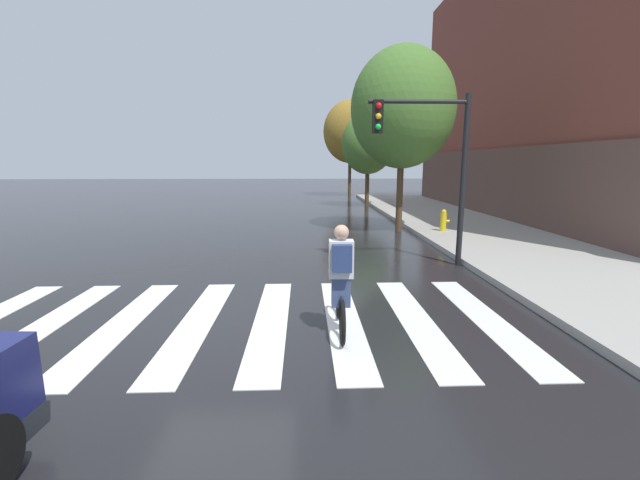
# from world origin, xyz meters

# --- Properties ---
(ground_plane) EXTENTS (120.00, 120.00, 0.00)m
(ground_plane) POSITION_xyz_m (0.00, 0.00, 0.00)
(ground_plane) COLOR black
(crosswalk_stripes) EXTENTS (8.97, 4.19, 0.01)m
(crosswalk_stripes) POSITION_xyz_m (0.29, 0.00, 0.01)
(crosswalk_stripes) COLOR silver
(crosswalk_stripes) RESTS_ON ground
(cyclist) EXTENTS (0.37, 1.71, 1.69)m
(cyclist) POSITION_xyz_m (2.00, -0.50, 0.84)
(cyclist) COLOR black
(cyclist) RESTS_ON ground
(traffic_light_near) EXTENTS (2.47, 0.28, 4.20)m
(traffic_light_near) POSITION_xyz_m (4.56, 3.61, 2.86)
(traffic_light_near) COLOR black
(traffic_light_near) RESTS_ON ground
(fire_hydrant) EXTENTS (0.33, 0.22, 0.78)m
(fire_hydrant) POSITION_xyz_m (6.48, 8.00, 0.53)
(fire_hydrant) COLOR gold
(fire_hydrant) RESTS_ON sidewalk
(street_tree_near) EXTENTS (3.75, 3.75, 6.67)m
(street_tree_near) POSITION_xyz_m (5.06, 8.87, 4.51)
(street_tree_near) COLOR #4C3823
(street_tree_near) RESTS_ON ground
(street_tree_mid) EXTENTS (3.03, 3.03, 5.39)m
(street_tree_mid) POSITION_xyz_m (5.18, 17.63, 3.63)
(street_tree_mid) COLOR #4C3823
(street_tree_mid) RESTS_ON ground
(street_tree_far) EXTENTS (4.03, 4.03, 7.17)m
(street_tree_far) POSITION_xyz_m (5.00, 25.28, 4.85)
(street_tree_far) COLOR #4C3823
(street_tree_far) RESTS_ON ground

